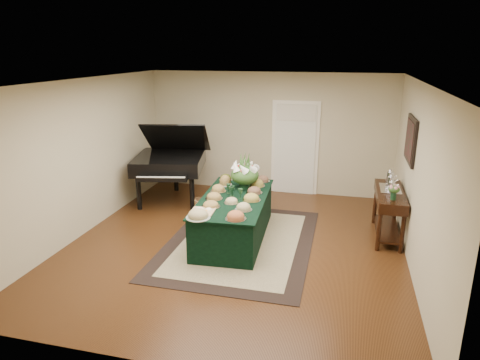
% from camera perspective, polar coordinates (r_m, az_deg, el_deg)
% --- Properties ---
extents(ground, '(6.00, 6.00, 0.00)m').
position_cam_1_polar(ground, '(7.33, -0.57, -8.54)').
color(ground, black).
rests_on(ground, ground).
extents(area_rug, '(2.41, 3.38, 0.01)m').
position_cam_1_polar(area_rug, '(7.39, 0.02, -8.26)').
color(area_rug, black).
rests_on(area_rug, ground).
extents(kitchen_doorway, '(1.05, 0.07, 2.10)m').
position_cam_1_polar(kitchen_doorway, '(9.67, 7.32, 4.10)').
color(kitchen_doorway, white).
rests_on(kitchen_doorway, ground).
extents(buffet_table, '(1.21, 2.35, 0.75)m').
position_cam_1_polar(buffet_table, '(7.42, -0.78, -5.03)').
color(buffet_table, black).
rests_on(buffet_table, ground).
extents(food_platters, '(1.02, 2.36, 0.15)m').
position_cam_1_polar(food_platters, '(7.28, -0.92, -1.92)').
color(food_platters, '#ABB5AB').
rests_on(food_platters, buffet_table).
extents(cutting_board, '(0.38, 0.38, 0.10)m').
position_cam_1_polar(cutting_board, '(6.66, -4.99, -3.96)').
color(cutting_board, tan).
rests_on(cutting_board, buffet_table).
extents(green_goblets, '(0.34, 0.28, 0.18)m').
position_cam_1_polar(green_goblets, '(7.32, -0.94, -1.48)').
color(green_goblets, '#13311C').
rests_on(green_goblets, buffet_table).
extents(floral_centerpiece, '(0.53, 0.53, 0.53)m').
position_cam_1_polar(floral_centerpiece, '(7.67, 0.65, 1.13)').
color(floral_centerpiece, '#13311C').
rests_on(floral_centerpiece, buffet_table).
extents(grand_piano, '(1.73, 1.92, 1.73)m').
position_cam_1_polar(grand_piano, '(9.25, -9.32, 2.42)').
color(grand_piano, black).
rests_on(grand_piano, ground).
extents(wicker_basket, '(0.34, 0.34, 0.21)m').
position_cam_1_polar(wicker_basket, '(8.86, -5.03, -3.21)').
color(wicker_basket, '#A47442').
rests_on(wicker_basket, ground).
extents(mahogany_sideboard, '(0.45, 1.42, 0.85)m').
position_cam_1_polar(mahogany_sideboard, '(7.80, 19.31, -2.72)').
color(mahogany_sideboard, black).
rests_on(mahogany_sideboard, ground).
extents(tea_service, '(0.34, 0.74, 0.30)m').
position_cam_1_polar(tea_service, '(7.79, 19.48, -0.42)').
color(tea_service, silver).
rests_on(tea_service, mahogany_sideboard).
extents(pink_bouquet, '(0.20, 0.20, 0.25)m').
position_cam_1_polar(pink_bouquet, '(7.27, 19.85, -1.24)').
color(pink_bouquet, '#13311C').
rests_on(pink_bouquet, mahogany_sideboard).
extents(wall_painting, '(0.05, 0.95, 0.75)m').
position_cam_1_polar(wall_painting, '(7.54, 21.79, 5.00)').
color(wall_painting, black).
rests_on(wall_painting, ground).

